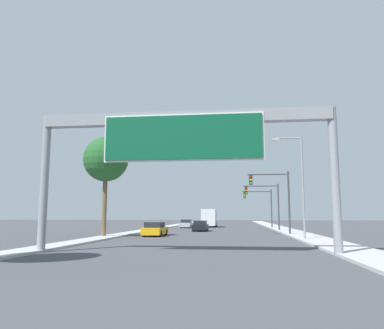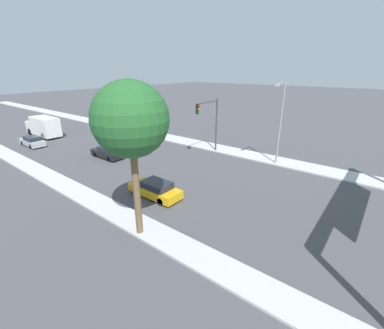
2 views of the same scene
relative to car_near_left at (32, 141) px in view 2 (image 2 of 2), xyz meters
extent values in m
cube|color=#B8B8B8|center=(14.75, 0.78, -0.57)|extent=(3.00, 120.00, 0.15)
cube|color=#B8B8B8|center=(-3.75, 0.78, -0.57)|extent=(2.00, 120.00, 0.15)
cube|color=#A5A8AD|center=(0.00, 0.06, -0.14)|extent=(1.73, 4.54, 0.67)
cube|color=#1E232D|center=(0.00, -0.17, 0.45)|extent=(1.53, 2.36, 0.52)
cylinder|color=black|center=(-0.76, 1.46, -0.33)|extent=(0.22, 0.64, 0.64)
cylinder|color=black|center=(0.76, 1.46, -0.33)|extent=(0.22, 0.64, 0.64)
cylinder|color=black|center=(-0.76, -1.35, -0.33)|extent=(0.22, 0.64, 0.64)
cylinder|color=black|center=(0.76, -1.35, -0.33)|extent=(0.22, 0.64, 0.64)
cube|color=black|center=(3.50, -12.44, -0.13)|extent=(1.82, 4.44, 0.68)
cube|color=#1E232D|center=(3.50, -12.66, 0.47)|extent=(1.60, 2.31, 0.52)
cylinder|color=black|center=(2.70, -11.06, -0.33)|extent=(0.22, 0.64, 0.64)
cylinder|color=black|center=(4.30, -11.06, -0.33)|extent=(0.22, 0.64, 0.64)
cylinder|color=black|center=(2.70, -13.81, -0.33)|extent=(0.22, 0.64, 0.64)
cylinder|color=black|center=(4.30, -13.81, -0.33)|extent=(0.22, 0.64, 0.64)
cube|color=gold|center=(0.00, -24.19, -0.13)|extent=(1.84, 4.73, 0.69)
cube|color=#1E232D|center=(0.00, -24.43, 0.48)|extent=(1.62, 2.46, 0.53)
cylinder|color=black|center=(-0.81, -22.73, -0.33)|extent=(0.22, 0.64, 0.64)
cylinder|color=black|center=(0.81, -22.73, -0.33)|extent=(0.22, 0.64, 0.64)
cylinder|color=black|center=(-0.81, -25.66, -0.33)|extent=(0.22, 0.64, 0.64)
cylinder|color=black|center=(0.81, -25.66, -0.33)|extent=(0.22, 0.64, 0.64)
cube|color=white|center=(3.50, 7.35, 0.55)|extent=(2.19, 2.09, 1.79)
cube|color=silver|center=(3.50, 3.61, 1.04)|extent=(2.38, 5.38, 2.78)
cylinder|color=black|center=(2.45, 7.24, -0.15)|extent=(0.28, 1.00, 1.00)
cylinder|color=black|center=(4.55, 7.24, -0.15)|extent=(0.28, 1.00, 1.00)
cylinder|color=black|center=(2.45, 2.27, -0.15)|extent=(0.28, 1.00, 1.00)
cylinder|color=black|center=(4.55, 2.27, -0.15)|extent=(0.28, 1.00, 1.00)
cylinder|color=#3D3D3F|center=(13.75, -21.22, 2.72)|extent=(0.20, 0.20, 6.73)
cylinder|color=#3D3D3F|center=(11.60, -21.22, 5.78)|extent=(4.30, 0.14, 0.14)
cube|color=black|center=(9.80, -21.22, 5.21)|extent=(0.35, 0.28, 1.05)
cylinder|color=red|center=(9.80, -21.38, 5.56)|extent=(0.22, 0.04, 0.22)
cylinder|color=yellow|center=(9.80, -21.38, 5.21)|extent=(0.22, 0.04, 0.22)
cylinder|color=green|center=(9.80, -21.38, 4.86)|extent=(0.22, 0.04, 0.22)
cylinder|color=#3D3D3F|center=(13.75, -11.22, 2.47)|extent=(0.20, 0.20, 6.23)
cylinder|color=#3D3D3F|center=(11.47, -11.22, 5.29)|extent=(4.57, 0.14, 0.14)
cube|color=black|center=(9.55, -11.22, 4.71)|extent=(0.35, 0.28, 1.05)
cylinder|color=red|center=(9.55, -11.38, 5.06)|extent=(0.22, 0.04, 0.22)
cylinder|color=yellow|center=(9.55, -11.38, 4.71)|extent=(0.22, 0.04, 0.22)
cylinder|color=green|center=(9.55, -11.38, 4.36)|extent=(0.22, 0.04, 0.22)
cylinder|color=#3D3D3F|center=(13.75, -1.22, 2.41)|extent=(0.20, 0.20, 6.12)
cylinder|color=#3D3D3F|center=(11.48, -1.22, 5.17)|extent=(4.54, 0.14, 0.14)
cube|color=black|center=(9.57, -1.22, 4.60)|extent=(0.35, 0.28, 1.05)
cylinder|color=red|center=(9.57, -1.38, 4.95)|extent=(0.22, 0.04, 0.22)
cylinder|color=yellow|center=(9.57, -1.38, 4.60)|extent=(0.22, 0.04, 0.22)
cylinder|color=green|center=(9.57, -1.38, 4.25)|extent=(0.22, 0.04, 0.22)
cylinder|color=brown|center=(-4.30, -27.23, 3.09)|extent=(0.43, 0.43, 7.47)
sphere|color=#235B28|center=(-4.30, -27.23, 6.82)|extent=(4.33, 4.33, 4.33)
cylinder|color=gray|center=(13.85, -29.24, 3.79)|extent=(0.18, 0.18, 8.88)
cylinder|color=gray|center=(12.77, -29.24, 8.08)|extent=(2.16, 0.12, 0.12)
cube|color=#B2B2A8|center=(11.69, -29.24, 7.98)|extent=(0.60, 0.28, 0.20)
camera|label=1|loc=(8.17, -61.86, 1.47)|focal=35.00mm
camera|label=2|loc=(-13.26, -38.60, 9.46)|focal=24.00mm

